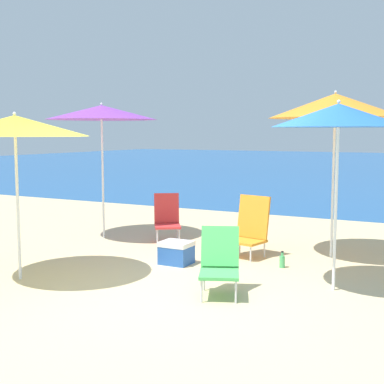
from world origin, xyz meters
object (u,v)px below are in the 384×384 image
at_px(beach_umbrella_orange, 335,106).
at_px(cooler_box, 176,253).
at_px(beach_chair_orange, 250,227).
at_px(beach_umbrella_yellow, 15,126).
at_px(water_bottle, 282,261).
at_px(beach_umbrella_purple, 102,113).
at_px(beach_umbrella_blue, 338,116).
at_px(beach_chair_green, 220,261).
at_px(beach_chair_red, 167,217).

bearing_deg(beach_umbrella_orange, cooler_box, -142.37).
bearing_deg(beach_chair_orange, beach_umbrella_yellow, -117.86).
bearing_deg(beach_umbrella_yellow, water_bottle, 37.31).
xyz_separation_m(beach_umbrella_yellow, beach_chair_orange, (2.07, 2.51, -1.46)).
xyz_separation_m(beach_umbrella_purple, cooler_box, (2.03, -1.04, -2.00)).
bearing_deg(beach_umbrella_purple, cooler_box, -27.03).
relative_size(beach_umbrella_yellow, beach_umbrella_blue, 0.95).
distance_m(beach_chair_green, cooler_box, 1.50).
distance_m(beach_umbrella_orange, cooler_box, 3.06).
bearing_deg(water_bottle, beach_chair_green, -100.07).
distance_m(beach_umbrella_purple, beach_chair_red, 2.10).
relative_size(beach_umbrella_yellow, water_bottle, 9.06).
relative_size(beach_umbrella_orange, cooler_box, 5.76).
height_order(beach_umbrella_purple, beach_chair_green, beach_umbrella_purple).
bearing_deg(beach_chair_green, beach_umbrella_purple, 124.15).
relative_size(beach_umbrella_orange, beach_chair_green, 3.25).
relative_size(beach_chair_orange, beach_chair_red, 1.12).
distance_m(beach_chair_orange, beach_chair_red, 1.67).
distance_m(beach_umbrella_purple, water_bottle, 4.02).
bearing_deg(beach_chair_orange, beach_umbrella_purple, -170.91).
bearing_deg(beach_umbrella_yellow, beach_umbrella_blue, 20.62).
xyz_separation_m(beach_umbrella_yellow, beach_chair_red, (0.44, 2.87, -1.49)).
bearing_deg(beach_umbrella_yellow, beach_chair_green, 13.94).
relative_size(beach_umbrella_blue, beach_umbrella_purple, 0.94).
distance_m(beach_chair_orange, water_bottle, 0.85).
relative_size(beach_umbrella_blue, cooler_box, 5.21).
xyz_separation_m(beach_umbrella_blue, beach_chair_red, (-3.13, 1.53, -1.60)).
bearing_deg(beach_umbrella_orange, beach_umbrella_yellow, -136.51).
bearing_deg(beach_chair_red, cooler_box, -88.86).
distance_m(beach_umbrella_orange, beach_chair_green, 3.08).
height_order(beach_umbrella_yellow, beach_umbrella_blue, beach_umbrella_blue).
xyz_separation_m(beach_umbrella_yellow, beach_umbrella_blue, (3.56, 1.34, 0.11)).
bearing_deg(beach_umbrella_purple, beach_umbrella_orange, 5.35).
xyz_separation_m(beach_chair_red, water_bottle, (2.27, -0.81, -0.32)).
distance_m(beach_umbrella_yellow, beach_umbrella_blue, 3.81).
bearing_deg(beach_chair_green, water_bottle, 56.77).
distance_m(beach_umbrella_yellow, cooler_box, 2.71).
bearing_deg(beach_umbrella_blue, beach_chair_red, 153.93).
relative_size(beach_umbrella_purple, beach_chair_green, 3.13).
bearing_deg(beach_umbrella_orange, beach_chair_green, -106.35).
xyz_separation_m(beach_umbrella_purple, beach_chair_green, (3.15, -2.02, -1.78)).
bearing_deg(cooler_box, beach_chair_green, -41.41).
distance_m(beach_umbrella_orange, beach_umbrella_yellow, 4.35).
distance_m(beach_umbrella_blue, cooler_box, 2.90).
distance_m(beach_umbrella_blue, beach_chair_orange, 2.46).
bearing_deg(beach_umbrella_purple, beach_chair_green, -32.69).
bearing_deg(beach_umbrella_blue, beach_umbrella_purple, 163.18).
relative_size(water_bottle, cooler_box, 0.54).
height_order(beach_umbrella_blue, beach_chair_green, beach_umbrella_blue).
distance_m(beach_umbrella_purple, cooler_box, 3.03).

